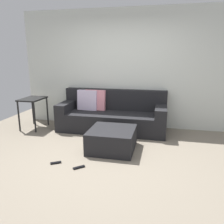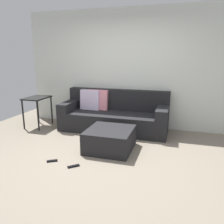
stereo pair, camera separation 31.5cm
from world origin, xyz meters
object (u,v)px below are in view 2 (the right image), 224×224
Objects in this scene: remote_near_ottoman at (73,166)px; side_table at (37,102)px; couch_sectional at (113,115)px; ottoman at (110,139)px; remote_by_storage_bin at (52,161)px.

side_table is at bearing 93.80° from remote_near_ottoman.
couch_sectional reaches higher than side_table.
ottoman is 4.50× the size of remote_near_ottoman.
ottoman is at bearing -21.93° from side_table.
ottoman is at bearing -76.72° from couch_sectional.
couch_sectional reaches higher than remote_near_ottoman.
remote_near_ottoman is (-0.33, -0.81, -0.18)m from ottoman.
side_table is at bearing -170.90° from couch_sectional.
ottoman is at bearing 12.15° from remote_by_storage_bin.
side_table reaches higher than remote_near_ottoman.
couch_sectional reaches higher than remote_by_storage_bin.
ottoman is 4.94× the size of remote_by_storage_bin.
couch_sectional reaches higher than ottoman.
ottoman is 1.17× the size of side_table.
ottoman is 1.07m from remote_by_storage_bin.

